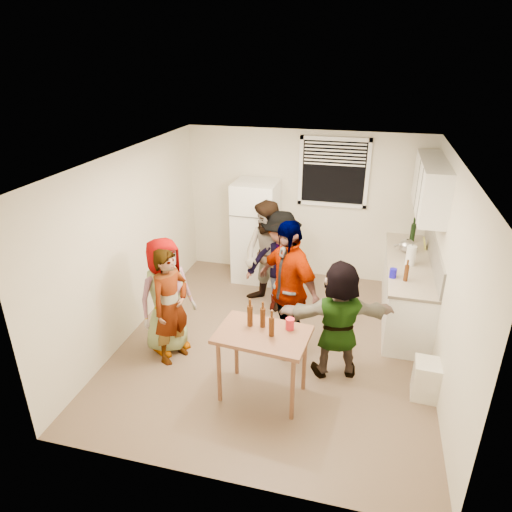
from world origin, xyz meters
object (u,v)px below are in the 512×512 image
(beer_bottle_table, at_px, (250,325))
(red_cup, at_px, (290,329))
(wine_bottle, at_px, (411,242))
(blue_cup, at_px, (392,277))
(guest_orange, at_px, (334,372))
(guest_stripe, at_px, (175,357))
(guest_back_right, at_px, (279,308))
(trash_bin, at_px, (427,378))
(serving_table, at_px, (262,394))
(guest_grey, at_px, (171,347))
(guest_back_left, at_px, (267,306))
(guest_black, at_px, (286,349))
(kettle, at_px, (406,252))
(beer_bottle_counter, at_px, (405,281))
(refrigerator, at_px, (256,231))

(beer_bottle_table, relative_size, red_cup, 1.89)
(wine_bottle, distance_m, blue_cup, 1.37)
(guest_orange, bearing_deg, guest_stripe, -10.14)
(red_cup, relative_size, guest_back_right, 0.08)
(trash_bin, height_order, serving_table, trash_bin)
(guest_grey, relative_size, guest_stripe, 1.04)
(guest_back_left, xyz_separation_m, guest_black, (0.49, -1.03, 0.00))
(guest_stripe, relative_size, guest_orange, 1.02)
(kettle, xyz_separation_m, beer_bottle_counter, (-0.05, -0.98, -0.00))
(refrigerator, bearing_deg, blue_cup, -30.90)
(beer_bottle_counter, height_order, guest_grey, beer_bottle_counter)
(beer_bottle_table, bearing_deg, beer_bottle_counter, 39.90)
(trash_bin, bearing_deg, guest_grey, 177.26)
(trash_bin, relative_size, guest_orange, 0.31)
(trash_bin, relative_size, serving_table, 0.46)
(red_cup, height_order, guest_orange, red_cup)
(blue_cup, xyz_separation_m, red_cup, (-1.10, -1.44, -0.06))
(guest_black, bearing_deg, trash_bin, 22.11)
(serving_table, distance_m, red_cup, 0.89)
(red_cup, bearing_deg, trash_bin, 10.57)
(serving_table, xyz_separation_m, guest_black, (0.10, 0.93, 0.00))
(kettle, height_order, wine_bottle, wine_bottle)
(wine_bottle, bearing_deg, serving_table, -119.84)
(wine_bottle, xyz_separation_m, red_cup, (-1.41, -2.78, -0.06))
(refrigerator, xyz_separation_m, blue_cup, (2.19, -1.31, 0.05))
(beer_bottle_counter, xyz_separation_m, guest_black, (-1.43, -0.60, -0.90))
(refrigerator, relative_size, guest_grey, 1.09)
(guest_orange, bearing_deg, guest_grey, -15.38)
(red_cup, bearing_deg, beer_bottle_counter, 47.69)
(beer_bottle_counter, bearing_deg, guest_stripe, -157.98)
(trash_bin, distance_m, guest_back_left, 2.69)
(serving_table, height_order, guest_orange, serving_table)
(beer_bottle_table, relative_size, guest_stripe, 0.16)
(wine_bottle, bearing_deg, beer_bottle_table, -123.32)
(trash_bin, distance_m, beer_bottle_table, 2.09)
(blue_cup, relative_size, trash_bin, 0.27)
(guest_stripe, height_order, guest_black, guest_black)
(guest_back_left, bearing_deg, red_cup, -38.91)
(blue_cup, distance_m, guest_stripe, 3.03)
(trash_bin, height_order, guest_grey, trash_bin)
(blue_cup, distance_m, trash_bin, 1.40)
(blue_cup, bearing_deg, trash_bin, -69.25)
(wine_bottle, relative_size, guest_back_left, 0.18)
(beer_bottle_table, xyz_separation_m, guest_back_right, (-0.03, 1.83, -0.84))
(beer_bottle_counter, bearing_deg, guest_black, -157.23)
(kettle, height_order, guest_stripe, kettle)
(beer_bottle_table, relative_size, guest_back_left, 0.15)
(wine_bottle, xyz_separation_m, guest_back_right, (-1.88, -0.98, -0.90))
(blue_cup, xyz_separation_m, guest_black, (-1.28, -0.66, -0.90))
(refrigerator, relative_size, wine_bottle, 5.68)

